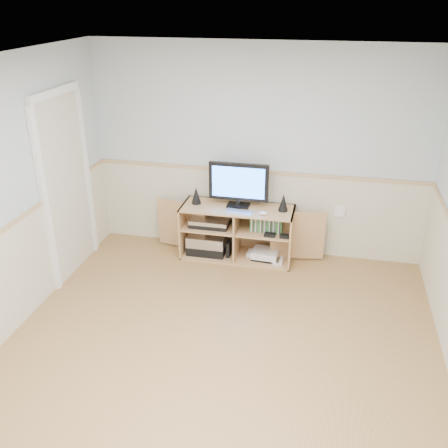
{
  "coord_description": "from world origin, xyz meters",
  "views": [
    {
      "loc": [
        0.82,
        -3.35,
        2.97
      ],
      "look_at": [
        -0.18,
        1.2,
        0.79
      ],
      "focal_mm": 40.0,
      "sensor_mm": 36.0,
      "label": 1
    }
  ],
  "objects_px": {
    "media_cabinet": "(238,230)",
    "monitor": "(239,183)",
    "game_consoles": "(264,254)",
    "keyboard": "(239,212)"
  },
  "relations": [
    {
      "from": "game_consoles",
      "to": "monitor",
      "type": "bearing_deg",
      "value": 169.94
    },
    {
      "from": "monitor",
      "to": "keyboard",
      "type": "relative_size",
      "value": 2.19
    },
    {
      "from": "media_cabinet",
      "to": "game_consoles",
      "type": "relative_size",
      "value": 4.6
    },
    {
      "from": "monitor",
      "to": "media_cabinet",
      "type": "bearing_deg",
      "value": 90.0
    },
    {
      "from": "media_cabinet",
      "to": "keyboard",
      "type": "relative_size",
      "value": 6.49
    },
    {
      "from": "monitor",
      "to": "game_consoles",
      "type": "height_order",
      "value": "monitor"
    },
    {
      "from": "media_cabinet",
      "to": "game_consoles",
      "type": "xyz_separation_m",
      "value": [
        0.34,
        -0.07,
        -0.26
      ]
    },
    {
      "from": "media_cabinet",
      "to": "game_consoles",
      "type": "height_order",
      "value": "media_cabinet"
    },
    {
      "from": "media_cabinet",
      "to": "keyboard",
      "type": "bearing_deg",
      "value": -76.42
    },
    {
      "from": "media_cabinet",
      "to": "monitor",
      "type": "relative_size",
      "value": 2.96
    }
  ]
}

